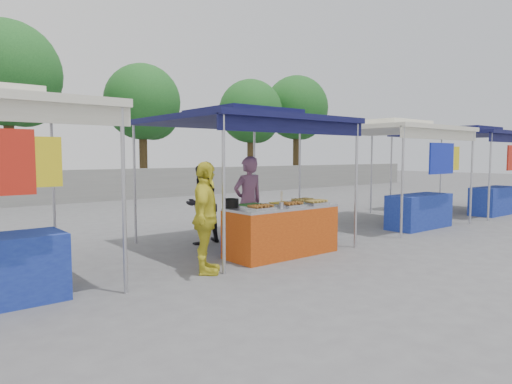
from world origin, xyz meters
TOP-DOWN VIEW (x-y plane):
  - ground_plane at (0.00, 0.00)m, footprint 80.00×80.00m
  - back_wall at (0.00, 11.00)m, footprint 40.00×0.25m
  - main_canopy at (0.00, 0.97)m, footprint 3.20×3.20m
  - neighbor_stall_right at (4.50, 0.57)m, footprint 3.20×3.20m
  - neighbor_stall_far at (8.50, 0.57)m, footprint 3.20×3.20m
  - tree_1 at (-1.44, 13.23)m, footprint 3.89×3.89m
  - tree_2 at (3.96, 13.34)m, footprint 3.44×3.36m
  - tree_3 at (9.85, 12.98)m, footprint 3.38×3.29m
  - tree_4 at (13.58, 13.39)m, footprint 3.70×3.67m
  - vendor_table at (0.00, -0.10)m, footprint 2.00×0.80m
  - food_tray_fl at (-0.66, -0.33)m, footprint 0.42×0.30m
  - food_tray_fm at (0.02, -0.34)m, footprint 0.42×0.30m
  - food_tray_fr at (0.59, -0.34)m, footprint 0.42×0.30m
  - food_tray_bl at (-0.59, -0.01)m, footprint 0.42×0.30m
  - food_tray_bm at (0.01, -0.04)m, footprint 0.42×0.30m
  - food_tray_br at (0.61, -0.00)m, footprint 0.42×0.30m
  - cooking_pot at (-0.81, 0.27)m, footprint 0.26×0.26m
  - skewer_cup at (-0.22, -0.33)m, footprint 0.08×0.08m
  - wok_burner at (1.38, 0.16)m, footprint 0.46×0.46m
  - crate_left at (-0.52, 0.43)m, footprint 0.54×0.38m
  - crate_right at (0.32, 0.43)m, footprint 0.47×0.33m
  - crate_stacked at (0.32, 0.43)m, footprint 0.44×0.31m
  - vendor_woman at (-0.02, 0.81)m, footprint 0.64×0.44m
  - helper_man at (-0.52, 1.62)m, footprint 0.87×0.75m
  - customer_person at (-1.70, -0.33)m, footprint 0.91×1.00m

SIDE VIEW (x-z plane):
  - ground_plane at x=0.00m, z-range 0.00..0.00m
  - crate_right at x=0.32m, z-range 0.00..0.28m
  - crate_left at x=-0.52m, z-range 0.00..0.32m
  - crate_stacked at x=0.32m, z-range 0.28..0.54m
  - vendor_table at x=0.00m, z-range 0.00..0.85m
  - wok_burner at x=1.38m, z-range 0.07..0.85m
  - back_wall at x=0.00m, z-range 0.00..1.20m
  - helper_man at x=-0.52m, z-range 0.00..1.55m
  - customer_person at x=-1.70m, z-range 0.00..1.64m
  - vendor_woman at x=-0.02m, z-range 0.00..1.70m
  - food_tray_fl at x=-0.66m, z-range 0.85..0.92m
  - food_tray_fm at x=0.02m, z-range 0.85..0.92m
  - food_tray_fr at x=0.59m, z-range 0.85..0.92m
  - food_tray_bl at x=-0.59m, z-range 0.85..0.92m
  - food_tray_bm at x=0.01m, z-range 0.85..0.92m
  - food_tray_br at x=0.61m, z-range 0.85..0.92m
  - skewer_cup at x=-0.22m, z-range 0.85..0.95m
  - cooking_pot at x=-0.81m, z-range 0.85..1.00m
  - neighbor_stall_right at x=4.50m, z-range 0.32..2.89m
  - neighbor_stall_far at x=8.50m, z-range 0.32..2.89m
  - main_canopy at x=0.00m, z-range 1.08..3.65m
  - tree_3 at x=9.85m, z-range 1.04..6.70m
  - tree_2 at x=3.96m, z-range 1.06..6.84m
  - tree_4 at x=13.58m, z-range 1.16..7.47m
  - tree_1 at x=-1.44m, z-range 1.23..7.92m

